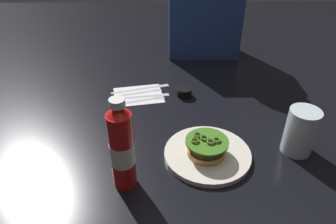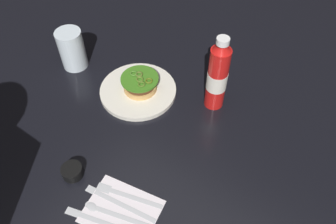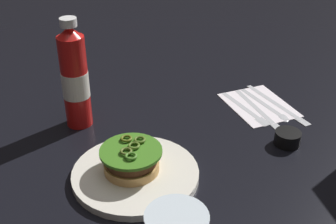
# 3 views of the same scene
# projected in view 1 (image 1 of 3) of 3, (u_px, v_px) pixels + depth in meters

# --- Properties ---
(ground_plane) EXTENTS (3.00, 3.00, 0.00)m
(ground_plane) POSITION_uv_depth(u_px,v_px,m) (195.00, 127.00, 0.99)
(ground_plane) COLOR black
(dinner_plate) EXTENTS (0.24, 0.24, 0.01)m
(dinner_plate) POSITION_uv_depth(u_px,v_px,m) (207.00, 154.00, 0.87)
(dinner_plate) COLOR silver
(dinner_plate) RESTS_ON ground_plane
(burger_sandwich) EXTENTS (0.12, 0.12, 0.05)m
(burger_sandwich) POSITION_uv_depth(u_px,v_px,m) (206.00, 147.00, 0.85)
(burger_sandwich) COLOR tan
(burger_sandwich) RESTS_ON dinner_plate
(ketchup_bottle) EXTENTS (0.06, 0.06, 0.25)m
(ketchup_bottle) POSITION_uv_depth(u_px,v_px,m) (122.00, 149.00, 0.73)
(ketchup_bottle) COLOR red
(ketchup_bottle) RESTS_ON ground_plane
(water_glass) EXTENTS (0.08, 0.08, 0.13)m
(water_glass) POSITION_uv_depth(u_px,v_px,m) (300.00, 131.00, 0.86)
(water_glass) COLOR silver
(water_glass) RESTS_ON ground_plane
(condiment_cup) EXTENTS (0.06, 0.06, 0.03)m
(condiment_cup) POSITION_uv_depth(u_px,v_px,m) (184.00, 92.00, 1.14)
(condiment_cup) COLOR black
(condiment_cup) RESTS_ON ground_plane
(napkin) EXTENTS (0.20, 0.17, 0.00)m
(napkin) POSITION_uv_depth(u_px,v_px,m) (138.00, 95.00, 1.15)
(napkin) COLOR white
(napkin) RESTS_ON ground_plane
(fork_utensil) EXTENTS (0.17, 0.07, 0.00)m
(fork_utensil) POSITION_uv_depth(u_px,v_px,m) (145.00, 99.00, 1.11)
(fork_utensil) COLOR silver
(fork_utensil) RESTS_ON napkin
(butter_knife) EXTENTS (0.20, 0.04, 0.00)m
(butter_knife) POSITION_uv_depth(u_px,v_px,m) (146.00, 96.00, 1.14)
(butter_knife) COLOR silver
(butter_knife) RESTS_ON napkin
(spoon_utensil) EXTENTS (0.17, 0.06, 0.00)m
(spoon_utensil) POSITION_uv_depth(u_px,v_px,m) (145.00, 91.00, 1.16)
(spoon_utensil) COLOR silver
(spoon_utensil) RESTS_ON napkin
(steak_knife) EXTENTS (0.22, 0.08, 0.00)m
(steak_knife) POSITION_uv_depth(u_px,v_px,m) (144.00, 88.00, 1.18)
(steak_knife) COLOR silver
(steak_knife) RESTS_ON napkin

